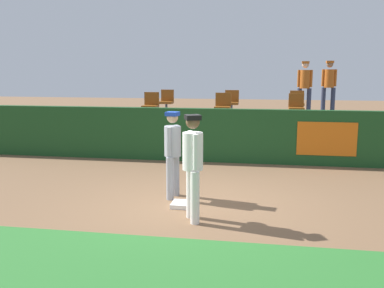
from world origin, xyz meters
TOP-DOWN VIEW (x-y plane):
  - ground_plane at (0.00, 0.00)m, footprint 60.00×60.00m
  - grass_foreground_strip at (0.00, -3.02)m, footprint 18.00×2.80m
  - first_base at (-0.20, -0.12)m, footprint 0.40×0.40m
  - player_fielder_home at (0.11, -0.80)m, footprint 0.44×0.57m
  - player_runner_visitor at (-0.50, 0.42)m, footprint 0.37×0.47m
  - field_wall at (0.01, 3.93)m, footprint 18.00×0.26m
  - bleacher_platform at (0.00, 6.50)m, footprint 18.00×4.80m
  - seat_front_left at (-2.28, 5.37)m, footprint 0.46×0.44m
  - seat_front_right at (2.13, 5.37)m, footprint 0.44×0.44m
  - seat_back_left at (-2.19, 7.17)m, footprint 0.45×0.44m
  - seat_back_center at (0.08, 7.17)m, footprint 0.47×0.44m
  - seat_back_right at (2.26, 7.17)m, footprint 0.46×0.44m
  - seat_front_center at (-0.03, 5.37)m, footprint 0.47×0.44m
  - spectator_hooded at (2.54, 7.86)m, footprint 0.51×0.36m
  - spectator_capped at (3.42, 8.40)m, footprint 0.52×0.35m

SIDE VIEW (x-z plane):
  - ground_plane at x=0.00m, z-range 0.00..0.00m
  - grass_foreground_strip at x=0.00m, z-range 0.00..0.01m
  - first_base at x=-0.20m, z-range 0.00..0.08m
  - bleacher_platform at x=0.00m, z-range 0.00..0.96m
  - field_wall at x=0.01m, z-range 0.00..1.46m
  - player_runner_visitor at x=-0.50m, z-range 0.13..1.83m
  - player_fielder_home at x=0.11m, z-range 0.14..1.91m
  - seat_front_right at x=2.13m, z-range 1.02..1.86m
  - seat_back_left at x=-2.19m, z-range 1.02..1.86m
  - seat_back_right at x=2.26m, z-range 1.02..1.86m
  - seat_front_left at x=-2.28m, z-range 1.02..1.86m
  - seat_back_center at x=0.08m, z-range 1.02..1.86m
  - seat_front_center at x=-0.03m, z-range 1.02..1.86m
  - spectator_hooded at x=2.54m, z-range 1.11..2.93m
  - spectator_capped at x=3.42m, z-range 1.11..2.95m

